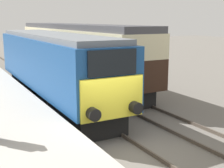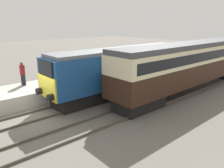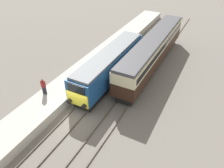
{
  "view_description": "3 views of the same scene",
  "coord_description": "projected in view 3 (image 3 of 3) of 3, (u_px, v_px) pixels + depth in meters",
  "views": [
    {
      "loc": [
        -5.1,
        -8.68,
        4.49
      ],
      "look_at": [
        0.0,
        0.76,
        2.27
      ],
      "focal_mm": 50.0,
      "sensor_mm": 36.0,
      "label": 1
    },
    {
      "loc": [
        12.83,
        -4.91,
        5.77
      ],
      "look_at": [
        1.7,
        4.76,
        1.6
      ],
      "focal_mm": 35.0,
      "sensor_mm": 36.0,
      "label": 2
    },
    {
      "loc": [
        10.57,
        -12.26,
        15.23
      ],
      "look_at": [
        1.7,
        4.76,
        1.6
      ],
      "focal_mm": 35.0,
      "sensor_mm": 36.0,
      "label": 3
    }
  ],
  "objects": [
    {
      "name": "rails_far_track",
      "position": [
        127.0,
        98.0,
        23.96
      ],
      "size": [
        1.5,
        60.0,
        0.14
      ],
      "color": "#4C4238",
      "rests_on": "ground_plane"
    },
    {
      "name": "locomotive",
      "position": [
        110.0,
        65.0,
        25.89
      ],
      "size": [
        2.7,
        14.06,
        3.78
      ],
      "color": "black",
      "rests_on": "ground_plane"
    },
    {
      "name": "rails_near_track",
      "position": [
        100.0,
        90.0,
        25.24
      ],
      "size": [
        1.51,
        60.0,
        0.14
      ],
      "color": "#4C4238",
      "rests_on": "ground_plane"
    },
    {
      "name": "ground_plane",
      "position": [
        75.0,
        117.0,
        21.66
      ],
      "size": [
        120.0,
        120.0,
        0.0
      ],
      "primitive_type": "plane",
      "color": "slate"
    },
    {
      "name": "passenger_carriage",
      "position": [
        153.0,
        49.0,
        28.31
      ],
      "size": [
        2.75,
        18.81,
        4.18
      ],
      "color": "black",
      "rests_on": "ground_plane"
    },
    {
      "name": "platform_left",
      "position": [
        89.0,
        68.0,
        28.4
      ],
      "size": [
        3.5,
        50.0,
        1.02
      ],
      "color": "#B7B2A8",
      "rests_on": "ground_plane"
    },
    {
      "name": "person_on_platform",
      "position": [
        44.0,
        86.0,
        22.59
      ],
      "size": [
        0.44,
        0.26,
        1.83
      ],
      "color": "black",
      "rests_on": "platform_left"
    }
  ]
}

